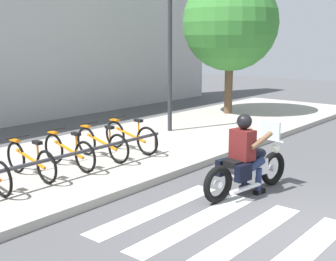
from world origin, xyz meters
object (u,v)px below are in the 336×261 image
object	(u,v)px
bicycle_5	(130,136)
bicycle_3	(69,151)
bicycle_2	(30,160)
bicycle_4	(102,143)
motorcycle	(248,168)
bike_rack	(68,156)
rider	(245,149)
street_lamp	(170,41)
tree_near_rack	(230,23)

from	to	relation	value
bicycle_5	bicycle_3	bearing A→B (deg)	179.99
bicycle_2	bicycle_4	distance (m)	1.75
motorcycle	bike_rack	xyz separation A→B (m)	(-1.78, 2.72, 0.11)
rider	bike_rack	bearing A→B (deg)	122.18
bicycle_4	bicycle_5	world-z (taller)	bicycle_5
bicycle_3	bicycle_4	xyz separation A→B (m)	(0.87, 0.00, -0.00)
rider	bicycle_4	bearing A→B (deg)	96.88
bicycle_2	bicycle_5	bearing A→B (deg)	-0.01
street_lamp	tree_near_rack	distance (m)	3.75
motorcycle	bicycle_3	distance (m)	3.54
bicycle_3	bicycle_5	world-z (taller)	bicycle_5
bicycle_2	bicycle_4	world-z (taller)	bicycle_4
bicycle_2	rider	bearing A→B (deg)	-56.74
bicycle_3	bike_rack	bearing A→B (deg)	-128.22
bicycle_4	bicycle_5	size ratio (longest dim) A/B	0.99
bicycle_5	tree_near_rack	xyz separation A→B (m)	(6.12, 1.25, 2.72)
bike_rack	motorcycle	bearing A→B (deg)	-56.86
bicycle_2	bike_rack	xyz separation A→B (m)	(0.44, -0.55, 0.08)
bicycle_5	bike_rack	xyz separation A→B (m)	(-2.18, -0.55, 0.07)
bicycle_3	bicycle_5	xyz separation A→B (m)	(1.75, -0.00, 0.01)
bicycle_5	motorcycle	bearing A→B (deg)	-97.01
motorcycle	bicycle_4	size ratio (longest dim) A/B	1.25
motorcycle	bike_rack	size ratio (longest dim) A/B	0.42
street_lamp	bike_rack	bearing A→B (deg)	-163.10
bike_rack	tree_near_rack	bearing A→B (deg)	12.26
motorcycle	rider	world-z (taller)	rider
rider	bike_rack	world-z (taller)	rider
bicycle_2	bicycle_3	size ratio (longest dim) A/B	0.99
tree_near_rack	street_lamp	bearing A→B (deg)	-173.80
rider	tree_near_rack	bearing A→B (deg)	34.35
bicycle_3	bike_rack	xyz separation A→B (m)	(-0.44, -0.55, 0.07)
bicycle_4	bicycle_5	xyz separation A→B (m)	(0.87, -0.00, 0.01)
rider	street_lamp	xyz separation A→B (m)	(2.92, 4.11, 1.81)
tree_near_rack	bicycle_2	bearing A→B (deg)	-171.86
tree_near_rack	motorcycle	bearing A→B (deg)	-145.24
bike_rack	tree_near_rack	xyz separation A→B (m)	(8.30, 1.80, 2.66)
rider	bicycle_3	world-z (taller)	rider
street_lamp	tree_near_rack	xyz separation A→B (m)	(3.68, 0.40, 0.59)
motorcycle	bicycle_5	xyz separation A→B (m)	(0.40, 3.28, 0.05)
bicycle_5	street_lamp	world-z (taller)	street_lamp
bicycle_4	street_lamp	size ratio (longest dim) A/B	0.39
rider	bicycle_5	xyz separation A→B (m)	(0.48, 3.26, -0.32)
bicycle_2	street_lamp	bearing A→B (deg)	9.54
motorcycle	street_lamp	xyz separation A→B (m)	(2.84, 4.13, 2.18)
bicycle_3	street_lamp	distance (m)	4.78
bicycle_2	bicycle_5	xyz separation A→B (m)	(2.62, -0.00, 0.01)
motorcycle	bicycle_3	xyz separation A→B (m)	(-1.34, 3.28, 0.04)
motorcycle	street_lamp	bearing A→B (deg)	55.46
tree_near_rack	bike_rack	bearing A→B (deg)	-167.74
rider	tree_near_rack	world-z (taller)	tree_near_rack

